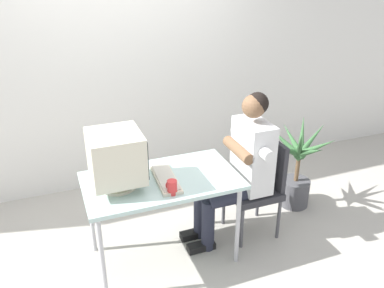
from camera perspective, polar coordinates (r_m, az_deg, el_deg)
name	(u,v)px	position (r m, az deg, el deg)	size (l,w,h in m)	color
ground_plane	(164,255)	(3.48, -3.99, -15.53)	(12.00, 12.00, 0.00)	#B2ADA3
wall_back	(147,42)	(4.15, -6.48, 14.31)	(8.00, 0.10, 3.00)	silver
desk	(162,186)	(3.09, -4.36, -5.97)	(1.18, 0.67, 0.74)	#B7B7BC
crt_monitor	(116,157)	(2.87, -10.73, -1.86)	(0.38, 0.39, 0.43)	beige
keyboard	(166,178)	(3.03, -3.80, -4.90)	(0.18, 0.48, 0.03)	beige
office_chair	(259,183)	(3.53, 9.56, -5.46)	(0.42, 0.42, 0.87)	#4C4C51
person_seated	(241,165)	(3.35, 7.00, -2.94)	(0.72, 0.59, 1.31)	silver
potted_plant	(297,169)	(4.02, 14.78, -3.49)	(0.69, 0.71, 0.90)	#4C4C51
desk_mug	(172,187)	(2.84, -2.89, -6.15)	(0.07, 0.08, 0.11)	red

